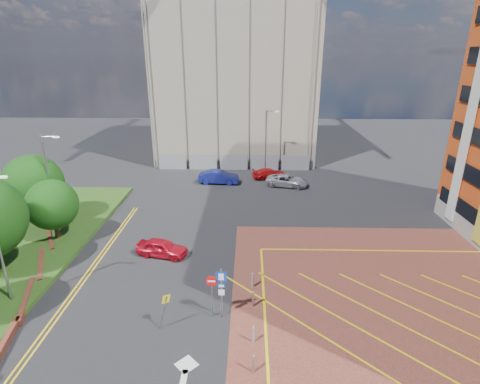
{
  "coord_description": "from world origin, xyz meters",
  "views": [
    {
      "loc": [
        2.0,
        -16.8,
        14.47
      ],
      "look_at": [
        1.45,
        4.89,
        6.32
      ],
      "focal_mm": 28.0,
      "sensor_mm": 36.0,
      "label": 1
    }
  ],
  "objects_px": {
    "car_blue_back": "(219,177)",
    "tree_c": "(52,205)",
    "warning_sign": "(164,308)",
    "car_silver_back": "(287,181)",
    "car_red_back": "(269,174)",
    "lamp_left_far": "(50,179)",
    "sign_cluster": "(218,288)",
    "tree_d": "(33,184)",
    "car_red_left": "(162,248)",
    "lamp_back": "(266,141)"
  },
  "relations": [
    {
      "from": "warning_sign",
      "to": "tree_c",
      "type": "bearing_deg",
      "value": 137.35
    },
    {
      "from": "car_red_back",
      "to": "lamp_left_far",
      "type": "bearing_deg",
      "value": 113.47
    },
    {
      "from": "sign_cluster",
      "to": "tree_c",
      "type": "bearing_deg",
      "value": 146.84
    },
    {
      "from": "tree_d",
      "to": "warning_sign",
      "type": "distance_m",
      "value": 19.29
    },
    {
      "from": "tree_c",
      "to": "car_red_back",
      "type": "xyz_separation_m",
      "value": [
        17.97,
        16.59,
        -2.59
      ]
    },
    {
      "from": "car_red_back",
      "to": "warning_sign",
      "type": "bearing_deg",
      "value": 151.06
    },
    {
      "from": "sign_cluster",
      "to": "car_silver_back",
      "type": "distance_m",
      "value": 23.62
    },
    {
      "from": "tree_c",
      "to": "lamp_back",
      "type": "height_order",
      "value": "lamp_back"
    },
    {
      "from": "car_blue_back",
      "to": "car_silver_back",
      "type": "bearing_deg",
      "value": -92.46
    },
    {
      "from": "warning_sign",
      "to": "car_silver_back",
      "type": "xyz_separation_m",
      "value": [
        8.89,
        23.87,
        -0.77
      ]
    },
    {
      "from": "car_blue_back",
      "to": "car_red_back",
      "type": "xyz_separation_m",
      "value": [
        6.02,
        2.01,
        -0.17
      ]
    },
    {
      "from": "tree_d",
      "to": "warning_sign",
      "type": "xyz_separation_m",
      "value": [
        13.96,
        -13.09,
        -2.44
      ]
    },
    {
      "from": "car_silver_back",
      "to": "car_red_left",
      "type": "bearing_deg",
      "value": 158.99
    },
    {
      "from": "tree_c",
      "to": "tree_d",
      "type": "relative_size",
      "value": 0.81
    },
    {
      "from": "sign_cluster",
      "to": "car_blue_back",
      "type": "distance_m",
      "value": 23.69
    },
    {
      "from": "car_silver_back",
      "to": "car_blue_back",
      "type": "bearing_deg",
      "value": 97.51
    },
    {
      "from": "car_silver_back",
      "to": "lamp_back",
      "type": "bearing_deg",
      "value": 41.48
    },
    {
      "from": "tree_c",
      "to": "car_silver_back",
      "type": "height_order",
      "value": "tree_c"
    },
    {
      "from": "car_silver_back",
      "to": "car_red_back",
      "type": "bearing_deg",
      "value": 46.92
    },
    {
      "from": "tree_d",
      "to": "car_silver_back",
      "type": "xyz_separation_m",
      "value": [
        22.84,
        10.78,
        -3.21
      ]
    },
    {
      "from": "warning_sign",
      "to": "car_silver_back",
      "type": "relative_size",
      "value": 0.47
    },
    {
      "from": "warning_sign",
      "to": "car_red_back",
      "type": "bearing_deg",
      "value": 75.26
    },
    {
      "from": "lamp_back",
      "to": "car_blue_back",
      "type": "height_order",
      "value": "lamp_back"
    },
    {
      "from": "warning_sign",
      "to": "car_red_left",
      "type": "distance_m",
      "value": 8.25
    },
    {
      "from": "lamp_left_far",
      "to": "tree_d",
      "type": "bearing_deg",
      "value": 154.32
    },
    {
      "from": "tree_c",
      "to": "car_blue_back",
      "type": "distance_m",
      "value": 19.01
    },
    {
      "from": "tree_d",
      "to": "car_blue_back",
      "type": "distance_m",
      "value": 19.17
    },
    {
      "from": "car_red_left",
      "to": "tree_d",
      "type": "bearing_deg",
      "value": 79.21
    },
    {
      "from": "car_red_back",
      "to": "car_silver_back",
      "type": "height_order",
      "value": "car_silver_back"
    },
    {
      "from": "lamp_left_far",
      "to": "car_blue_back",
      "type": "bearing_deg",
      "value": 44.32
    },
    {
      "from": "car_blue_back",
      "to": "tree_d",
      "type": "bearing_deg",
      "value": 131.07
    },
    {
      "from": "car_blue_back",
      "to": "tree_c",
      "type": "bearing_deg",
      "value": 143.97
    },
    {
      "from": "tree_d",
      "to": "lamp_left_far",
      "type": "relative_size",
      "value": 0.76
    },
    {
      "from": "car_red_left",
      "to": "car_silver_back",
      "type": "relative_size",
      "value": 0.81
    },
    {
      "from": "sign_cluster",
      "to": "lamp_back",
      "type": "bearing_deg",
      "value": 82.03
    },
    {
      "from": "tree_d",
      "to": "sign_cluster",
      "type": "distance_m",
      "value": 20.74
    },
    {
      "from": "lamp_left_far",
      "to": "car_red_left",
      "type": "xyz_separation_m",
      "value": [
        9.91,
        -4.12,
        -4.01
      ]
    },
    {
      "from": "warning_sign",
      "to": "sign_cluster",
      "type": "bearing_deg",
      "value": 20.75
    },
    {
      "from": "lamp_back",
      "to": "warning_sign",
      "type": "distance_m",
      "value": 29.01
    },
    {
      "from": "warning_sign",
      "to": "car_red_left",
      "type": "xyz_separation_m",
      "value": [
        -1.97,
        7.97,
        -0.77
      ]
    },
    {
      "from": "tree_c",
      "to": "lamp_back",
      "type": "relative_size",
      "value": 0.61
    },
    {
      "from": "tree_c",
      "to": "car_silver_back",
      "type": "xyz_separation_m",
      "value": [
        19.84,
        13.78,
        -2.53
      ]
    },
    {
      "from": "warning_sign",
      "to": "tree_d",
      "type": "bearing_deg",
      "value": 136.83
    },
    {
      "from": "tree_c",
      "to": "car_blue_back",
      "type": "relative_size",
      "value": 1.05
    },
    {
      "from": "tree_d",
      "to": "car_blue_back",
      "type": "bearing_deg",
      "value": 37.74
    },
    {
      "from": "lamp_left_far",
      "to": "sign_cluster",
      "type": "xyz_separation_m",
      "value": [
        14.72,
        -11.02,
        -2.71
      ]
    },
    {
      "from": "tree_c",
      "to": "car_blue_back",
      "type": "xyz_separation_m",
      "value": [
        11.96,
        14.58,
        -2.43
      ]
    },
    {
      "from": "tree_c",
      "to": "sign_cluster",
      "type": "bearing_deg",
      "value": -33.16
    },
    {
      "from": "tree_c",
      "to": "car_red_back",
      "type": "relative_size",
      "value": 1.18
    },
    {
      "from": "tree_c",
      "to": "sign_cluster",
      "type": "relative_size",
      "value": 1.53
    }
  ]
}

